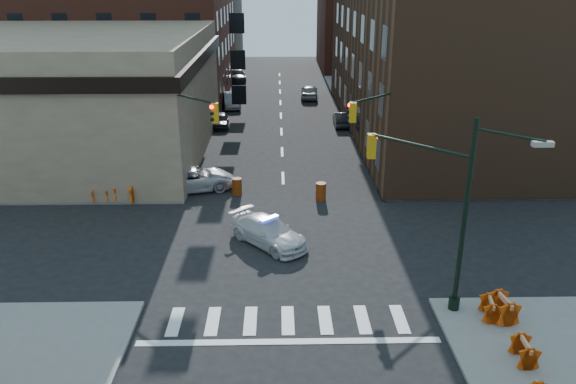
{
  "coord_description": "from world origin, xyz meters",
  "views": [
    {
      "loc": [
        -0.37,
        -25.85,
        12.94
      ],
      "look_at": [
        0.18,
        1.74,
        2.2
      ],
      "focal_mm": 35.0,
      "sensor_mm": 36.0,
      "label": 1
    }
  ],
  "objects_px": {
    "parked_car_enear": "(342,119)",
    "barrel_road": "(321,192)",
    "parked_car_wfar": "(232,100)",
    "pedestrian_a": "(166,184)",
    "barricade_se_a": "(503,308)",
    "police_car": "(269,232)",
    "pickup": "(193,179)",
    "barricade_nw_a": "(126,193)",
    "pedestrian_b": "(149,167)",
    "parked_car_wnear": "(220,120)",
    "barrel_bank": "(237,186)"
  },
  "relations": [
    {
      "from": "parked_car_wnear",
      "to": "pickup",
      "type": "bearing_deg",
      "value": -95.64
    },
    {
      "from": "police_car",
      "to": "parked_car_wnear",
      "type": "distance_m",
      "value": 24.12
    },
    {
      "from": "pickup",
      "to": "barrel_road",
      "type": "relative_size",
      "value": 4.86
    },
    {
      "from": "police_car",
      "to": "pickup",
      "type": "relative_size",
      "value": 0.87
    },
    {
      "from": "pickup",
      "to": "pedestrian_a",
      "type": "distance_m",
      "value": 2.36
    },
    {
      "from": "parked_car_wfar",
      "to": "barricade_se_a",
      "type": "xyz_separation_m",
      "value": [
        13.53,
        -38.83,
        -0.11
      ]
    },
    {
      "from": "police_car",
      "to": "barricade_nw_a",
      "type": "relative_size",
      "value": 3.43
    },
    {
      "from": "parked_car_enear",
      "to": "pedestrian_a",
      "type": "relative_size",
      "value": 2.06
    },
    {
      "from": "pedestrian_a",
      "to": "barricade_se_a",
      "type": "bearing_deg",
      "value": -16.33
    },
    {
      "from": "parked_car_wnear",
      "to": "pedestrian_a",
      "type": "xyz_separation_m",
      "value": [
        -1.59,
        -17.74,
        0.46
      ]
    },
    {
      "from": "barricade_se_a",
      "to": "pedestrian_b",
      "type": "bearing_deg",
      "value": 40.68
    },
    {
      "from": "parked_car_wnear",
      "to": "barrel_bank",
      "type": "height_order",
      "value": "parked_car_wnear"
    },
    {
      "from": "barrel_road",
      "to": "barricade_nw_a",
      "type": "xyz_separation_m",
      "value": [
        -11.77,
        -0.3,
        0.11
      ]
    },
    {
      "from": "pickup",
      "to": "parked_car_wnear",
      "type": "bearing_deg",
      "value": -17.25
    },
    {
      "from": "pickup",
      "to": "pedestrian_a",
      "type": "relative_size",
      "value": 2.85
    },
    {
      "from": "police_car",
      "to": "barrel_bank",
      "type": "relative_size",
      "value": 4.37
    },
    {
      "from": "parked_car_wfar",
      "to": "barrel_road",
      "type": "relative_size",
      "value": 4.19
    },
    {
      "from": "pickup",
      "to": "pedestrian_b",
      "type": "relative_size",
      "value": 2.72
    },
    {
      "from": "parked_car_wfar",
      "to": "pedestrian_b",
      "type": "relative_size",
      "value": 2.34
    },
    {
      "from": "parked_car_wnear",
      "to": "barricade_nw_a",
      "type": "relative_size",
      "value": 2.76
    },
    {
      "from": "pickup",
      "to": "pedestrian_b",
      "type": "xyz_separation_m",
      "value": [
        -3.0,
        1.2,
        0.39
      ]
    },
    {
      "from": "parked_car_wfar",
      "to": "barrel_road",
      "type": "height_order",
      "value": "parked_car_wfar"
    },
    {
      "from": "pickup",
      "to": "pedestrian_a",
      "type": "height_order",
      "value": "pedestrian_a"
    },
    {
      "from": "parked_car_wnear",
      "to": "pedestrian_a",
      "type": "height_order",
      "value": "pedestrian_a"
    },
    {
      "from": "barrel_road",
      "to": "barricade_nw_a",
      "type": "bearing_deg",
      "value": -178.54
    },
    {
      "from": "barricade_nw_a",
      "to": "barrel_road",
      "type": "bearing_deg",
      "value": 16.04
    },
    {
      "from": "barricade_se_a",
      "to": "parked_car_wfar",
      "type": "bearing_deg",
      "value": 13.07
    },
    {
      "from": "parked_car_wnear",
      "to": "pedestrian_b",
      "type": "xyz_separation_m",
      "value": [
        -3.3,
        -14.59,
        0.5
      ]
    },
    {
      "from": "parked_car_enear",
      "to": "barrel_road",
      "type": "height_order",
      "value": "parked_car_enear"
    },
    {
      "from": "police_car",
      "to": "barricade_nw_a",
      "type": "bearing_deg",
      "value": 104.82
    },
    {
      "from": "parked_car_enear",
      "to": "barricade_nw_a",
      "type": "distance_m",
      "value": 23.64
    },
    {
      "from": "parked_car_wnear",
      "to": "pedestrian_b",
      "type": "bearing_deg",
      "value": -107.28
    },
    {
      "from": "police_car",
      "to": "pickup",
      "type": "xyz_separation_m",
      "value": [
        -4.95,
        7.88,
        0.07
      ]
    },
    {
      "from": "pickup",
      "to": "barricade_se_a",
      "type": "bearing_deg",
      "value": -152.59
    },
    {
      "from": "parked_car_enear",
      "to": "police_car",
      "type": "bearing_deg",
      "value": 75.65
    },
    {
      "from": "pedestrian_a",
      "to": "barrel_road",
      "type": "relative_size",
      "value": 1.71
    },
    {
      "from": "pedestrian_a",
      "to": "barricade_se_a",
      "type": "relative_size",
      "value": 1.42
    },
    {
      "from": "barricade_nw_a",
      "to": "barricade_se_a",
      "type": "bearing_deg",
      "value": -20.8
    },
    {
      "from": "parked_car_enear",
      "to": "barricade_se_a",
      "type": "height_order",
      "value": "parked_car_enear"
    },
    {
      "from": "parked_car_wnear",
      "to": "parked_car_wfar",
      "type": "bearing_deg",
      "value": 82.11
    },
    {
      "from": "pickup",
      "to": "barricade_se_a",
      "type": "relative_size",
      "value": 4.05
    },
    {
      "from": "pickup",
      "to": "pedestrian_a",
      "type": "xyz_separation_m",
      "value": [
        -1.29,
        -1.95,
        0.35
      ]
    },
    {
      "from": "parked_car_wnear",
      "to": "parked_car_enear",
      "type": "xyz_separation_m",
      "value": [
        11.0,
        0.23,
        0.0
      ]
    },
    {
      "from": "pedestrian_b",
      "to": "barrel_road",
      "type": "bearing_deg",
      "value": -14.08
    },
    {
      "from": "barricade_nw_a",
      "to": "parked_car_wnear",
      "type": "bearing_deg",
      "value": 92.07
    },
    {
      "from": "pedestrian_b",
      "to": "pedestrian_a",
      "type": "bearing_deg",
      "value": -59.72
    },
    {
      "from": "barrel_bank",
      "to": "barricade_se_a",
      "type": "xyz_separation_m",
      "value": [
        11.42,
        -14.13,
        0.12
      ]
    },
    {
      "from": "police_car",
      "to": "parked_car_wfar",
      "type": "relative_size",
      "value": 1.01
    },
    {
      "from": "pedestrian_a",
      "to": "pedestrian_b",
      "type": "relative_size",
      "value": 0.96
    },
    {
      "from": "pedestrian_b",
      "to": "barrel_road",
      "type": "height_order",
      "value": "pedestrian_b"
    }
  ]
}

